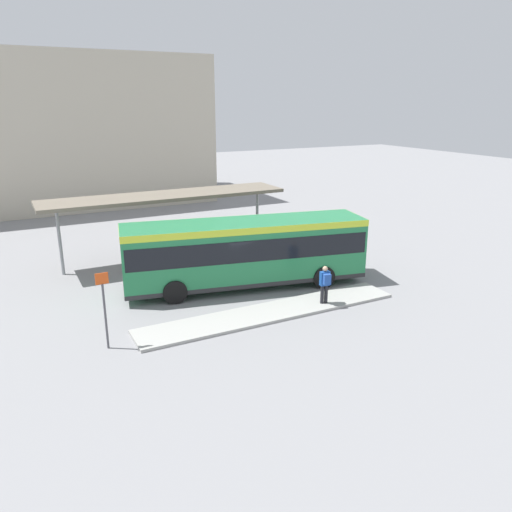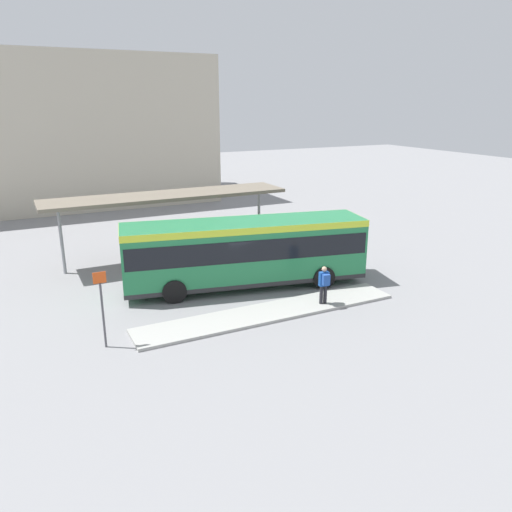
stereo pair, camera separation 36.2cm
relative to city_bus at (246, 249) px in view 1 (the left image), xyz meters
name	(u,v)px [view 1 (the left image)]	position (x,y,z in m)	size (l,w,h in m)	color
ground_plane	(246,286)	(-0.01, 0.00, -1.82)	(120.00, 120.00, 0.00)	gray
curb_island	(271,312)	(-0.49, -3.33, -1.76)	(11.24, 1.80, 0.12)	#9E9E99
city_bus	(246,249)	(0.00, 0.00, 0.00)	(11.36, 4.66, 3.12)	#237A47
pedestrian_waiting	(325,282)	(1.91, -3.66, -0.76)	(0.43, 0.46, 1.64)	#232328
bicycle_yellow	(343,243)	(7.80, 2.88, -1.48)	(0.48, 1.58, 0.68)	black
bicycle_white	(331,241)	(7.52, 3.67, -1.47)	(0.48, 1.63, 0.71)	black
bicycle_orange	(326,237)	(7.71, 4.46, -1.44)	(0.48, 1.77, 0.76)	black
station_shelter	(166,197)	(-1.91, 5.70, 1.64)	(12.89, 2.74, 3.60)	#706656
platform_sign	(105,307)	(-7.02, -3.30, -0.27)	(0.44, 0.08, 2.80)	#4C4C51
station_building	(58,131)	(-4.66, 26.06, 4.14)	(23.41, 12.31, 11.93)	#BCB29E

